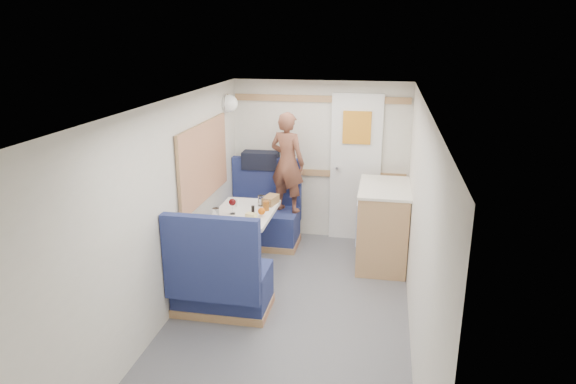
% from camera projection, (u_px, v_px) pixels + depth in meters
% --- Properties ---
extents(floor, '(4.50, 4.50, 0.00)m').
position_uv_depth(floor, '(286.00, 327.00, 4.65)').
color(floor, '#515156').
rests_on(floor, ground).
extents(ceiling, '(4.50, 4.50, 0.00)m').
position_uv_depth(ceiling, '(285.00, 106.00, 4.05)').
color(ceiling, silver).
rests_on(ceiling, wall_back).
extents(wall_back, '(2.20, 0.02, 2.00)m').
position_uv_depth(wall_back, '(320.00, 161.00, 6.46)').
color(wall_back, silver).
rests_on(wall_back, floor).
extents(wall_left, '(0.02, 4.50, 2.00)m').
position_uv_depth(wall_left, '(164.00, 216.00, 4.55)').
color(wall_left, silver).
rests_on(wall_left, floor).
extents(wall_right, '(0.02, 4.50, 2.00)m').
position_uv_depth(wall_right, '(419.00, 233.00, 4.15)').
color(wall_right, silver).
rests_on(wall_right, floor).
extents(oak_trim_low, '(2.15, 0.02, 0.08)m').
position_uv_depth(oak_trim_low, '(319.00, 173.00, 6.48)').
color(oak_trim_low, '#A56A4A').
rests_on(oak_trim_low, wall_back).
extents(oak_trim_high, '(2.15, 0.02, 0.08)m').
position_uv_depth(oak_trim_high, '(321.00, 99.00, 6.21)').
color(oak_trim_high, '#A56A4A').
rests_on(oak_trim_high, wall_back).
extents(side_window, '(0.04, 1.30, 0.72)m').
position_uv_depth(side_window, '(203.00, 162.00, 5.41)').
color(side_window, '#B2BA9E').
rests_on(side_window, wall_left).
extents(rear_door, '(0.62, 0.12, 1.86)m').
position_uv_depth(rear_door, '(355.00, 165.00, 6.36)').
color(rear_door, white).
rests_on(rear_door, wall_back).
extents(dinette_table, '(0.62, 0.92, 0.72)m').
position_uv_depth(dinette_table, '(244.00, 225.00, 5.53)').
color(dinette_table, white).
rests_on(dinette_table, floor).
extents(bench_far, '(0.90, 0.59, 1.05)m').
position_uv_depth(bench_far, '(263.00, 220.00, 6.42)').
color(bench_far, '#18214D').
rests_on(bench_far, floor).
extents(bench_near, '(0.90, 0.59, 1.05)m').
position_uv_depth(bench_near, '(221.00, 284.00, 4.80)').
color(bench_near, '#18214D').
rests_on(bench_near, floor).
extents(ledge, '(0.90, 0.14, 0.04)m').
position_uv_depth(ledge, '(267.00, 170.00, 6.49)').
color(ledge, '#A56A4A').
rests_on(ledge, bench_far).
extents(dome_light, '(0.20, 0.20, 0.20)m').
position_uv_depth(dome_light, '(229.00, 103.00, 6.05)').
color(dome_light, white).
rests_on(dome_light, wall_left).
extents(galley_counter, '(0.57, 0.92, 0.92)m').
position_uv_depth(galley_counter, '(383.00, 225.00, 5.82)').
color(galley_counter, '#A56A4A').
rests_on(galley_counter, floor).
extents(person, '(0.52, 0.42, 1.22)m').
position_uv_depth(person, '(287.00, 163.00, 6.14)').
color(person, brown).
rests_on(person, bench_far).
extents(duffel_bag, '(0.45, 0.22, 0.22)m').
position_uv_depth(duffel_bag, '(261.00, 160.00, 6.47)').
color(duffel_bag, black).
rests_on(duffel_bag, ledge).
extents(tray, '(0.34, 0.38, 0.02)m').
position_uv_depth(tray, '(246.00, 224.00, 5.12)').
color(tray, white).
rests_on(tray, dinette_table).
extents(orange_fruit, '(0.08, 0.08, 0.08)m').
position_uv_depth(orange_fruit, '(262.00, 211.00, 5.33)').
color(orange_fruit, '#EB5E0A').
rests_on(orange_fruit, tray).
extents(cheese_block, '(0.12, 0.10, 0.04)m').
position_uv_depth(cheese_block, '(251.00, 215.00, 5.27)').
color(cheese_block, '#D9CD7D').
rests_on(cheese_block, tray).
extents(wine_glass, '(0.08, 0.08, 0.17)m').
position_uv_depth(wine_glass, '(232.00, 203.00, 5.38)').
color(wine_glass, white).
rests_on(wine_glass, dinette_table).
extents(tumbler_left, '(0.07, 0.07, 0.12)m').
position_uv_depth(tumbler_left, '(216.00, 214.00, 5.24)').
color(tumbler_left, white).
rests_on(tumbler_left, dinette_table).
extents(tumbler_right, '(0.07, 0.07, 0.12)m').
position_uv_depth(tumbler_right, '(261.00, 201.00, 5.65)').
color(tumbler_right, white).
rests_on(tumbler_right, dinette_table).
extents(beer_glass, '(0.07, 0.07, 0.10)m').
position_uv_depth(beer_glass, '(266.00, 206.00, 5.50)').
color(beer_glass, '#8F4B14').
rests_on(beer_glass, dinette_table).
extents(pepper_grinder, '(0.03, 0.03, 0.09)m').
position_uv_depth(pepper_grinder, '(253.00, 210.00, 5.39)').
color(pepper_grinder, black).
rests_on(pepper_grinder, dinette_table).
extents(salt_grinder, '(0.03, 0.03, 0.09)m').
position_uv_depth(salt_grinder, '(237.00, 202.00, 5.64)').
color(salt_grinder, white).
rests_on(salt_grinder, dinette_table).
extents(bread_loaf, '(0.17, 0.25, 0.09)m').
position_uv_depth(bread_loaf, '(270.00, 200.00, 5.71)').
color(bread_loaf, brown).
rests_on(bread_loaf, dinette_table).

